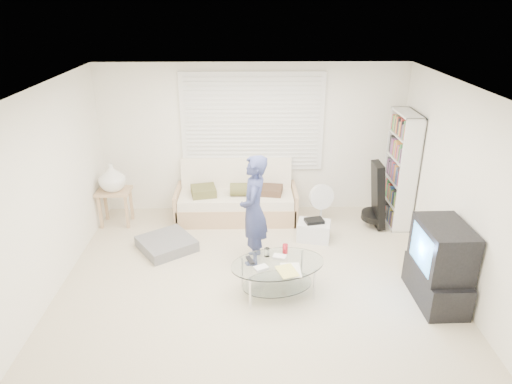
{
  "coord_description": "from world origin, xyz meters",
  "views": [
    {
      "loc": [
        -0.09,
        -5.03,
        3.44
      ],
      "look_at": [
        0.02,
        0.3,
        1.14
      ],
      "focal_mm": 32.0,
      "sensor_mm": 36.0,
      "label": 1
    }
  ],
  "objects_px": {
    "tv_unit": "(439,264)",
    "futon_sofa": "(236,200)",
    "bookshelf": "(400,170)",
    "coffee_table": "(277,269)"
  },
  "relations": [
    {
      "from": "tv_unit",
      "to": "futon_sofa",
      "type": "bearing_deg",
      "value": 137.09
    },
    {
      "from": "bookshelf",
      "to": "coffee_table",
      "type": "distance_m",
      "value": 2.86
    },
    {
      "from": "coffee_table",
      "to": "futon_sofa",
      "type": "bearing_deg",
      "value": 104.39
    },
    {
      "from": "bookshelf",
      "to": "tv_unit",
      "type": "bearing_deg",
      "value": -93.44
    },
    {
      "from": "futon_sofa",
      "to": "coffee_table",
      "type": "xyz_separation_m",
      "value": [
        0.55,
        -2.13,
        0.03
      ]
    },
    {
      "from": "tv_unit",
      "to": "coffee_table",
      "type": "relative_size",
      "value": 0.78
    },
    {
      "from": "tv_unit",
      "to": "coffee_table",
      "type": "height_order",
      "value": "tv_unit"
    },
    {
      "from": "bookshelf",
      "to": "tv_unit",
      "type": "distance_m",
      "value": 2.13
    },
    {
      "from": "futon_sofa",
      "to": "bookshelf",
      "type": "relative_size",
      "value": 1.08
    },
    {
      "from": "bookshelf",
      "to": "tv_unit",
      "type": "xyz_separation_m",
      "value": [
        -0.13,
        -2.08,
        -0.43
      ]
    }
  ]
}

